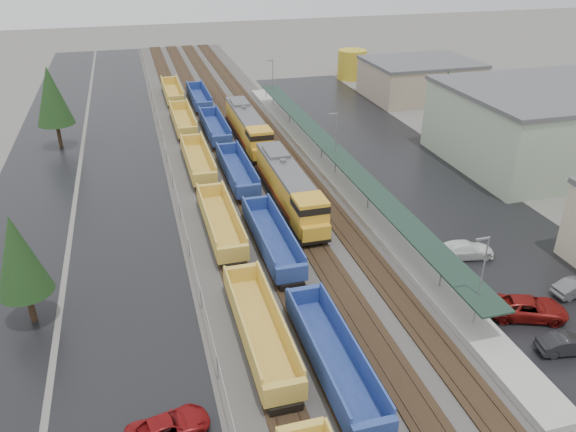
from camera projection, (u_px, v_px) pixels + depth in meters
name	position (u px, v px, depth m)	size (l,w,h in m)	color
ballast_strip	(241.00, 156.00, 73.72)	(20.00, 160.00, 0.08)	#302D2B
trackbed	(241.00, 155.00, 73.66)	(14.60, 160.00, 0.22)	black
west_parking_lot	(123.00, 168.00, 70.14)	(10.00, 160.00, 0.02)	black
west_road	(38.00, 176.00, 67.74)	(9.00, 160.00, 0.02)	black
east_commuter_lot	(407.00, 169.00, 69.71)	(16.00, 100.00, 0.02)	black
station_platform	(335.00, 172.00, 67.11)	(3.00, 80.00, 8.00)	#9E9B93
chainlink_fence	(167.00, 156.00, 69.39)	(0.08, 160.04, 2.02)	gray
industrial_buildings	(565.00, 134.00, 68.70)	(32.52, 75.30, 9.50)	#B9AC8D
distant_hills	(279.00, 7.00, 213.62)	(301.00, 140.00, 25.20)	#495643
tree_west_near	(18.00, 255.00, 40.10)	(3.96, 3.96, 9.00)	#332316
tree_west_far	(52.00, 96.00, 73.55)	(4.84, 4.84, 11.00)	#332316
tree_east	(445.00, 96.00, 75.77)	(4.40, 4.40, 10.00)	#332316
locomotive_lead	(290.00, 188.00, 58.86)	(2.99, 19.70, 4.46)	black
locomotive_trail	(248.00, 127.00, 76.86)	(2.99, 19.70, 4.46)	black
well_string_yellow	(221.00, 223.00, 54.39)	(2.83, 115.78, 2.51)	gold
well_string_blue	(271.00, 239.00, 51.62)	(2.77, 114.85, 2.46)	navy
storage_tank	(352.00, 64.00, 110.71)	(5.59, 5.59, 5.59)	gold
parked_car_west_c	(169.00, 427.00, 32.76)	(4.89, 2.25, 1.36)	maroon
parked_car_east_a	(567.00, 344.00, 39.29)	(4.18, 1.46, 1.38)	black
parked_car_east_b	(528.00, 308.00, 42.84)	(5.82, 2.68, 1.62)	maroon
parked_car_east_c	(465.00, 250.00, 50.72)	(5.28, 2.15, 1.53)	white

